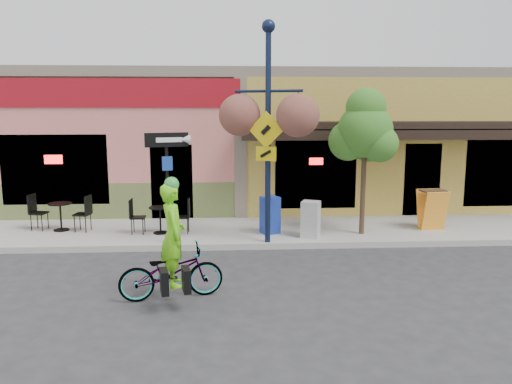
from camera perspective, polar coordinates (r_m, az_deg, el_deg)
ground at (r=11.56m, az=3.75°, el=-7.24°), size 90.00×90.00×0.00m
sidewalk at (r=13.45m, az=2.71°, el=-4.46°), size 24.00×3.00×0.15m
curb at (r=12.06m, az=3.43°, el=-6.14°), size 24.00×0.12×0.15m
building at (r=18.56m, az=1.00°, el=6.25°), size 18.20×8.20×4.50m
bicycle at (r=9.05m, az=-9.66°, el=-9.01°), size 1.93×1.02×0.96m
cyclist_rider at (r=8.92m, az=-9.42°, el=-6.40°), size 0.57×0.74×1.82m
lamp_post at (r=11.68m, az=1.38°, el=6.60°), size 1.77×1.28×5.17m
one_way_sign at (r=11.91m, az=-10.06°, el=0.38°), size 1.03×0.48×2.63m
cafe_set_left at (r=14.04m, az=-21.45°, el=-2.20°), size 1.72×1.08×0.96m
cafe_set_right at (r=13.02m, az=-10.89°, el=-2.72°), size 1.52×0.77×0.90m
newspaper_box_blue at (r=12.82m, az=1.62°, el=-2.64°), size 0.55×0.52×0.95m
newspaper_box_grey at (r=12.47m, az=6.26°, el=-3.13°), size 0.54×0.52×0.91m
street_tree at (r=12.82m, az=12.24°, el=3.45°), size 1.79×1.79×3.73m
sandwich_board at (r=13.86m, az=19.84°, el=-2.05°), size 0.68×0.53×1.06m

